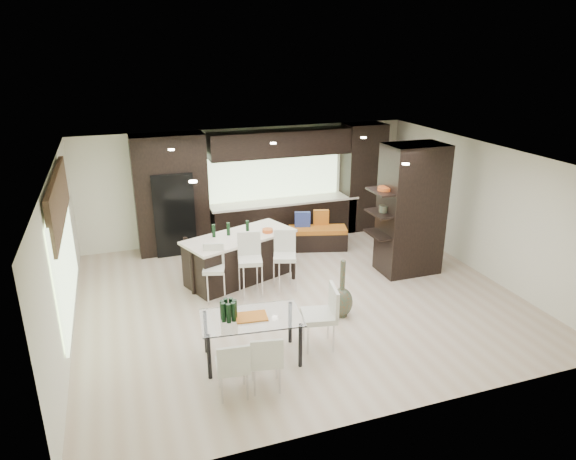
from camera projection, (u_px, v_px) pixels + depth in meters
name	position (u px, v px, depth m)	size (l,w,h in m)	color
ground	(298.00, 297.00, 9.78)	(8.00, 8.00, 0.00)	#C5AC96
back_wall	(249.00, 184.00, 12.43)	(8.00, 0.02, 2.70)	white
left_wall	(61.00, 259.00, 8.09)	(0.02, 7.00, 2.70)	white
right_wall	(481.00, 209.00, 10.55)	(0.02, 7.00, 2.70)	white
ceiling	(299.00, 157.00, 8.86)	(8.00, 7.00, 0.02)	white
window_left	(65.00, 254.00, 8.28)	(0.04, 3.20, 1.90)	#B2D199
window_back	(273.00, 174.00, 12.51)	(3.40, 0.04, 1.20)	#B2D199
stone_accent	(58.00, 200.00, 7.98)	(0.08, 3.00, 0.80)	brown
ceiling_spots	(294.00, 155.00, 9.09)	(4.00, 3.00, 0.02)	white
back_cabinetry	(273.00, 185.00, 12.29)	(6.80, 0.68, 2.70)	black
refrigerator	(173.00, 212.00, 11.65)	(0.90, 0.68, 1.90)	black
partition_column	(411.00, 210.00, 10.48)	(1.20, 0.80, 2.70)	black
kitchen_island	(240.00, 257.00, 10.40)	(2.24, 0.96, 0.94)	black
stool_left	(214.00, 279.00, 9.51)	(0.38, 0.38, 0.87)	beige
stool_mid	(250.00, 272.00, 9.68)	(0.44, 0.44, 0.99)	beige
stool_right	(285.00, 267.00, 9.90)	(0.42, 0.42, 0.96)	beige
bench	(318.00, 238.00, 12.01)	(1.35, 0.52, 0.52)	black
floor_vase	(342.00, 288.00, 8.93)	(0.39, 0.39, 1.06)	#3E422F
dining_table	(252.00, 338.00, 7.73)	(1.50, 0.84, 0.72)	white
chair_near	(266.00, 362.00, 7.08)	(0.44, 0.44, 0.81)	beige
chair_far	(233.00, 369.00, 6.94)	(0.43, 0.43, 0.80)	beige
chair_end	(319.00, 320.00, 8.03)	(0.51, 0.51, 0.95)	beige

